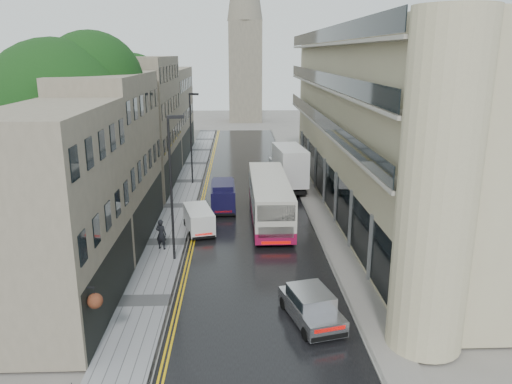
{
  "coord_description": "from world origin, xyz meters",
  "views": [
    {
      "loc": [
        -1.03,
        -12.55,
        12.42
      ],
      "look_at": [
        0.1,
        18.0,
        3.88
      ],
      "focal_mm": 35.0,
      "sensor_mm": 36.0,
      "label": 1
    }
  ],
  "objects_px": {
    "pedestrian": "(161,234)",
    "lamp_post_far": "(191,139)",
    "silver_hatchback": "(306,324)",
    "lamp_post_near": "(171,190)",
    "white_lorry": "(280,172)",
    "white_van": "(191,227)",
    "cream_bus": "(255,213)",
    "navy_van": "(212,201)",
    "tree_near": "(61,140)",
    "tree_far": "(114,124)"
  },
  "relations": [
    {
      "from": "tree_far",
      "to": "white_van",
      "type": "height_order",
      "value": "tree_far"
    },
    {
      "from": "tree_far",
      "to": "lamp_post_far",
      "type": "height_order",
      "value": "tree_far"
    },
    {
      "from": "cream_bus",
      "to": "white_van",
      "type": "height_order",
      "value": "cream_bus"
    },
    {
      "from": "white_lorry",
      "to": "pedestrian",
      "type": "relative_size",
      "value": 3.94
    },
    {
      "from": "lamp_post_far",
      "to": "silver_hatchback",
      "type": "bearing_deg",
      "value": -53.07
    },
    {
      "from": "navy_van",
      "to": "lamp_post_far",
      "type": "bearing_deg",
      "value": 101.89
    },
    {
      "from": "white_lorry",
      "to": "silver_hatchback",
      "type": "height_order",
      "value": "white_lorry"
    },
    {
      "from": "lamp_post_near",
      "to": "silver_hatchback",
      "type": "bearing_deg",
      "value": -68.01
    },
    {
      "from": "silver_hatchback",
      "to": "pedestrian",
      "type": "distance_m",
      "value": 13.48
    },
    {
      "from": "cream_bus",
      "to": "navy_van",
      "type": "xyz_separation_m",
      "value": [
        -3.23,
        4.68,
        -0.42
      ]
    },
    {
      "from": "pedestrian",
      "to": "lamp_post_far",
      "type": "relative_size",
      "value": 0.23
    },
    {
      "from": "silver_hatchback",
      "to": "tree_near",
      "type": "bearing_deg",
      "value": 123.73
    },
    {
      "from": "white_lorry",
      "to": "navy_van",
      "type": "bearing_deg",
      "value": -141.16
    },
    {
      "from": "cream_bus",
      "to": "navy_van",
      "type": "height_order",
      "value": "cream_bus"
    },
    {
      "from": "tree_far",
      "to": "cream_bus",
      "type": "relative_size",
      "value": 1.04
    },
    {
      "from": "tree_near",
      "to": "navy_van",
      "type": "bearing_deg",
      "value": 28.4
    },
    {
      "from": "white_van",
      "to": "lamp_post_far",
      "type": "relative_size",
      "value": 0.46
    },
    {
      "from": "navy_van",
      "to": "lamp_post_far",
      "type": "distance_m",
      "value": 10.71
    },
    {
      "from": "lamp_post_far",
      "to": "pedestrian",
      "type": "bearing_deg",
      "value": -69.8
    },
    {
      "from": "white_van",
      "to": "pedestrian",
      "type": "xyz_separation_m",
      "value": [
        -1.74,
        -1.9,
        0.21
      ]
    },
    {
      "from": "tree_far",
      "to": "silver_hatchback",
      "type": "relative_size",
      "value": 2.94
    },
    {
      "from": "tree_far",
      "to": "white_van",
      "type": "distance_m",
      "value": 16.25
    },
    {
      "from": "white_van",
      "to": "lamp_post_near",
      "type": "relative_size",
      "value": 0.45
    },
    {
      "from": "cream_bus",
      "to": "lamp_post_far",
      "type": "relative_size",
      "value": 1.39
    },
    {
      "from": "cream_bus",
      "to": "white_van",
      "type": "distance_m",
      "value": 4.52
    },
    {
      "from": "navy_van",
      "to": "pedestrian",
      "type": "distance_m",
      "value": 7.73
    },
    {
      "from": "white_van",
      "to": "lamp_post_far",
      "type": "bearing_deg",
      "value": 80.97
    },
    {
      "from": "cream_bus",
      "to": "lamp_post_far",
      "type": "distance_m",
      "value": 15.9
    },
    {
      "from": "cream_bus",
      "to": "lamp_post_far",
      "type": "xyz_separation_m",
      "value": [
        -5.62,
        14.61,
        2.79
      ]
    },
    {
      "from": "tree_far",
      "to": "silver_hatchback",
      "type": "height_order",
      "value": "tree_far"
    },
    {
      "from": "tree_near",
      "to": "tree_far",
      "type": "height_order",
      "value": "tree_near"
    },
    {
      "from": "cream_bus",
      "to": "white_lorry",
      "type": "relative_size",
      "value": 1.52
    },
    {
      "from": "navy_van",
      "to": "lamp_post_near",
      "type": "height_order",
      "value": "lamp_post_near"
    },
    {
      "from": "white_lorry",
      "to": "pedestrian",
      "type": "xyz_separation_m",
      "value": [
        -8.8,
        -13.02,
        -0.97
      ]
    },
    {
      "from": "pedestrian",
      "to": "silver_hatchback",
      "type": "bearing_deg",
      "value": 147.14
    },
    {
      "from": "tree_near",
      "to": "white_lorry",
      "type": "bearing_deg",
      "value": 35.65
    },
    {
      "from": "white_van",
      "to": "pedestrian",
      "type": "height_order",
      "value": "pedestrian"
    },
    {
      "from": "pedestrian",
      "to": "white_lorry",
      "type": "bearing_deg",
      "value": -103.25
    },
    {
      "from": "tree_near",
      "to": "lamp_post_far",
      "type": "xyz_separation_m",
      "value": [
        7.0,
        15.01,
        -2.5
      ]
    },
    {
      "from": "white_lorry",
      "to": "tree_far",
      "type": "bearing_deg",
      "value": 166.03
    },
    {
      "from": "tree_far",
      "to": "lamp_post_far",
      "type": "distance_m",
      "value": 7.22
    },
    {
      "from": "white_lorry",
      "to": "navy_van",
      "type": "distance_m",
      "value": 8.34
    },
    {
      "from": "pedestrian",
      "to": "lamp_post_far",
      "type": "distance_m",
      "value": 17.4
    },
    {
      "from": "cream_bus",
      "to": "white_lorry",
      "type": "height_order",
      "value": "white_lorry"
    },
    {
      "from": "navy_van",
      "to": "lamp_post_near",
      "type": "xyz_separation_m",
      "value": [
        -1.92,
        -8.82,
        3.29
      ]
    },
    {
      "from": "cream_bus",
      "to": "pedestrian",
      "type": "relative_size",
      "value": 6.0
    },
    {
      "from": "tree_near",
      "to": "pedestrian",
      "type": "distance_m",
      "value": 8.94
    },
    {
      "from": "lamp_post_near",
      "to": "lamp_post_far",
      "type": "relative_size",
      "value": 1.02
    },
    {
      "from": "white_lorry",
      "to": "pedestrian",
      "type": "height_order",
      "value": "white_lorry"
    },
    {
      "from": "silver_hatchback",
      "to": "cream_bus",
      "type": "bearing_deg",
      "value": 83.32
    }
  ]
}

